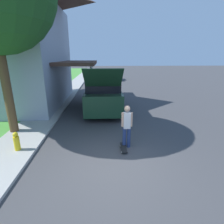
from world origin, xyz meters
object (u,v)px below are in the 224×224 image
car_down_street (113,75)px  skateboard (124,148)px  skateboarder (127,125)px  fire_hydrant (17,141)px  suv_parked (103,92)px

car_down_street → skateboard: (-0.78, -20.34, -0.56)m
car_down_street → skateboarder: bearing=-91.8°
skateboarder → fire_hydrant: bearing=-177.3°
suv_parked → fire_hydrant: 6.05m
skateboarder → car_down_street: bearing=88.2°
suv_parked → car_down_street: 15.27m
suv_parked → skateboarder: 5.04m
skateboard → car_down_street: bearing=87.8°
car_down_street → skateboarder: skateboarder is taller
skateboard → fire_hydrant: fire_hydrant is taller
skateboarder → fire_hydrant: size_ratio=2.38×
suv_parked → skateboarder: suv_parked is taller
car_down_street → skateboard: car_down_street is taller
suv_parked → fire_hydrant: suv_parked is taller
suv_parked → fire_hydrant: (-3.11, -5.14, -0.71)m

